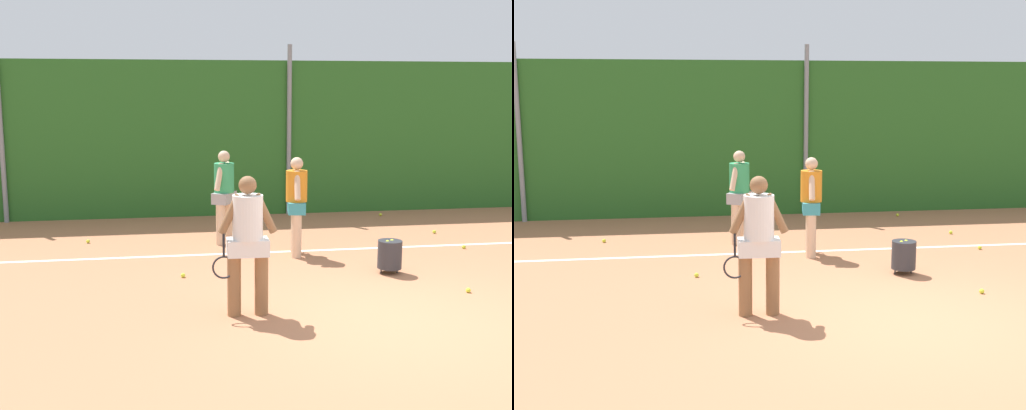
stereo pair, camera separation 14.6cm
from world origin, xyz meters
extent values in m
plane|color=#B2704C|center=(0.00, 2.06, 0.00)|extent=(31.82, 31.82, 0.00)
cube|color=#286023|center=(0.00, 6.99, 1.67)|extent=(20.68, 0.25, 3.33)
cylinder|color=gray|center=(-5.97, 6.82, 1.83)|extent=(0.10, 0.10, 3.66)
cylinder|color=gray|center=(0.00, 6.82, 1.83)|extent=(0.10, 0.10, 3.66)
cube|color=white|center=(0.00, 3.48, 0.00)|extent=(15.11, 0.10, 0.01)
cylinder|color=#8C603D|center=(-1.65, 0.47, 0.37)|extent=(0.17, 0.17, 0.75)
cylinder|color=#8C603D|center=(-1.99, 0.48, 0.37)|extent=(0.17, 0.17, 0.75)
cube|color=white|center=(-1.82, 0.47, 0.85)|extent=(0.51, 0.31, 0.20)
cylinder|color=white|center=(-1.82, 0.47, 1.21)|extent=(0.37, 0.37, 0.53)
sphere|color=#8C603D|center=(-1.82, 0.47, 1.60)|extent=(0.22, 0.22, 0.22)
cylinder|color=#8C603D|center=(-1.61, 0.47, 1.25)|extent=(0.30, 0.11, 0.50)
cylinder|color=#8C603D|center=(-2.03, 0.48, 1.25)|extent=(0.30, 0.11, 0.50)
cylinder|color=black|center=(-2.11, 0.43, 0.89)|extent=(0.03, 0.03, 0.28)
torus|color=#26262B|center=(-2.11, 0.43, 0.62)|extent=(0.28, 0.03, 0.28)
cylinder|color=beige|center=(-0.64, 3.08, 0.36)|extent=(0.16, 0.16, 0.72)
cylinder|color=beige|center=(-0.59, 3.40, 0.36)|extent=(0.16, 0.16, 0.72)
cube|color=teal|center=(-0.61, 3.24, 0.81)|extent=(0.35, 0.51, 0.19)
cylinder|color=orange|center=(-0.61, 3.24, 1.16)|extent=(0.35, 0.35, 0.51)
sphere|color=beige|center=(-0.61, 3.24, 1.53)|extent=(0.21, 0.21, 0.21)
cylinder|color=beige|center=(-0.65, 3.04, 1.20)|extent=(0.13, 0.29, 0.48)
cylinder|color=beige|center=(-0.58, 3.44, 1.20)|extent=(0.13, 0.29, 0.48)
cylinder|color=black|center=(-0.62, 3.53, 0.85)|extent=(0.03, 0.03, 0.28)
torus|color=#26262B|center=(-0.62, 3.53, 0.58)|extent=(0.07, 0.28, 0.28)
cylinder|color=beige|center=(-1.61, 4.44, 0.36)|extent=(0.16, 0.16, 0.73)
cylinder|color=beige|center=(-1.78, 4.16, 0.36)|extent=(0.16, 0.16, 0.73)
cube|color=#99999E|center=(-1.69, 4.30, 0.82)|extent=(0.49, 0.56, 0.19)
cylinder|color=#339E60|center=(-1.69, 4.30, 1.18)|extent=(0.36, 0.36, 0.52)
sphere|color=beige|center=(-1.69, 4.30, 1.55)|extent=(0.21, 0.21, 0.21)
cylinder|color=beige|center=(-1.59, 4.47, 1.22)|extent=(0.20, 0.27, 0.50)
cylinder|color=beige|center=(-1.80, 4.13, 1.22)|extent=(0.20, 0.27, 0.50)
cylinder|color=#2D2D33|center=(0.53, 1.96, 0.29)|extent=(0.36, 0.36, 0.42)
cylinder|color=#2D2D33|center=(0.66, 1.96, 0.04)|extent=(0.02, 0.02, 0.08)
cylinder|color=#2D2D33|center=(0.41, 1.96, 0.04)|extent=(0.02, 0.02, 0.08)
cylinder|color=#2D2D33|center=(0.53, 2.08, 0.04)|extent=(0.02, 0.02, 0.08)
sphere|color=#CCDB33|center=(0.57, 1.99, 0.48)|extent=(0.07, 0.07, 0.07)
sphere|color=#CCDB33|center=(0.48, 1.94, 0.48)|extent=(0.07, 0.07, 0.07)
sphere|color=#CCDB33|center=(-2.53, 2.20, 0.03)|extent=(0.07, 0.07, 0.07)
sphere|color=#CCDB33|center=(-4.12, 4.65, 0.03)|extent=(0.07, 0.07, 0.07)
sphere|color=#CCDB33|center=(2.36, 4.44, 0.03)|extent=(0.07, 0.07, 0.07)
sphere|color=#CCDB33|center=(1.94, 6.27, 0.03)|extent=(0.07, 0.07, 0.07)
sphere|color=#CCDB33|center=(1.26, 0.88, 0.03)|extent=(0.07, 0.07, 0.07)
sphere|color=#CCDB33|center=(2.35, 3.21, 0.03)|extent=(0.07, 0.07, 0.07)
sphere|color=#CCDB33|center=(-1.43, 5.44, 0.03)|extent=(0.07, 0.07, 0.07)
camera|label=1|loc=(-2.89, -7.00, 2.70)|focal=45.47mm
camera|label=2|loc=(-2.75, -7.02, 2.70)|focal=45.47mm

